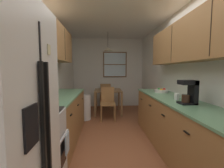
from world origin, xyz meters
TOP-DOWN VIEW (x-y plane):
  - ground_plane at (0.00, 1.00)m, footprint 12.00×12.00m
  - wall_left at (-1.35, 1.00)m, footprint 0.10×9.00m
  - wall_right at (1.35, 1.00)m, footprint 0.10×9.00m
  - wall_back at (0.00, 3.65)m, footprint 4.40×0.10m
  - ceiling_slab at (0.00, 1.00)m, footprint 4.40×9.00m
  - stove_range at (-0.99, -0.56)m, footprint 0.66×0.61m
  - microwave_over_range at (-1.11, -0.56)m, footprint 0.39×0.60m
  - counter_left at (-1.00, 0.74)m, footprint 0.64×2.01m
  - upper_cabinets_left at (-1.14, 0.69)m, footprint 0.33×2.09m
  - counter_right at (1.00, -0.02)m, footprint 0.64×3.24m
  - upper_cabinets_right at (1.14, -0.07)m, footprint 0.33×2.92m
  - dining_table at (-0.04, 2.61)m, footprint 0.84×0.84m
  - dining_chair_near at (-0.07, 1.99)m, footprint 0.40×0.40m
  - dining_chair_far at (-0.11, 3.24)m, footprint 0.41×0.41m
  - pendant_light at (-0.04, 2.61)m, footprint 0.26×0.26m
  - back_window at (0.25, 3.58)m, footprint 0.89×0.05m
  - trash_bin at (-0.70, 2.01)m, footprint 0.30×0.30m
  - storage_canister at (-1.00, 0.09)m, footprint 0.12×0.12m
  - dish_towel at (-0.64, -0.41)m, footprint 0.02×0.16m
  - coffee_maker at (1.00, -0.17)m, footprint 0.22×0.18m
  - mug_by_coffeemaker at (0.97, 0.14)m, footprint 0.11×0.08m
  - fruit_bowl at (1.03, 0.96)m, footprint 0.28×0.28m

SIDE VIEW (x-z plane):
  - ground_plane at x=0.00m, z-range 0.00..0.00m
  - trash_bin at x=-0.70m, z-range 0.00..0.69m
  - counter_right at x=1.00m, z-range 0.00..0.90m
  - counter_left at x=-1.00m, z-range 0.00..0.90m
  - stove_range at x=-0.99m, z-range -0.08..1.02m
  - dish_towel at x=-0.64m, z-range 0.38..0.62m
  - dining_chair_near at x=-0.07m, z-range 0.05..0.95m
  - dining_chair_far at x=-0.11m, z-range 0.05..0.95m
  - dining_table at x=-0.04m, z-range 0.25..1.01m
  - fruit_bowl at x=1.03m, z-range 0.89..0.98m
  - mug_by_coffeemaker at x=0.97m, z-range 0.90..1.01m
  - storage_canister at x=-1.00m, z-range 0.90..1.09m
  - coffee_maker at x=1.00m, z-range 0.91..1.24m
  - wall_left at x=-1.35m, z-range 0.00..2.55m
  - wall_right at x=1.35m, z-range 0.00..2.55m
  - wall_back at x=0.00m, z-range 0.00..2.55m
  - back_window at x=0.25m, z-range 1.11..2.06m
  - microwave_over_range at x=-1.11m, z-range 1.54..1.86m
  - upper_cabinets_right at x=1.14m, z-range 1.50..2.16m
  - upper_cabinets_left at x=-1.14m, z-range 1.56..2.25m
  - pendant_light at x=-0.04m, z-range 1.74..2.32m
  - ceiling_slab at x=0.00m, z-range 2.55..2.63m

